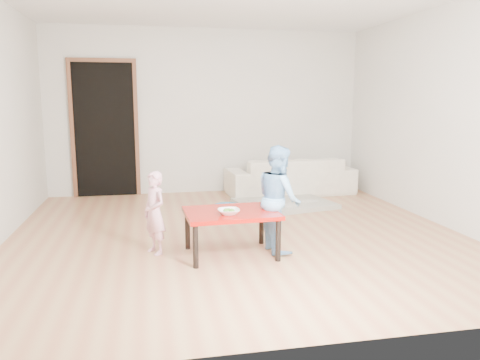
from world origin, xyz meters
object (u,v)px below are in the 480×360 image
object	(u,v)px
sofa	(290,176)
red_table	(231,233)
child_pink	(155,213)
bowl	(229,212)
child_blue	(279,198)
basin	(228,210)

from	to	relation	value
sofa	red_table	bearing A→B (deg)	58.83
red_table	child_pink	bearing A→B (deg)	164.90
red_table	bowl	xyz separation A→B (m)	(-0.04, -0.12, 0.24)
child_blue	basin	size ratio (longest dim) A/B	2.76
red_table	bowl	size ratio (longest dim) A/B	4.30
red_table	bowl	world-z (taller)	bowl
red_table	child_blue	xyz separation A→B (m)	(0.50, 0.07, 0.31)
bowl	child_blue	size ratio (longest dim) A/B	0.19
red_table	child_pink	distance (m)	0.77
child_pink	child_blue	world-z (taller)	child_blue
red_table	sofa	bearing A→B (deg)	62.23
bowl	child_pink	bearing A→B (deg)	154.87
bowl	child_pink	size ratio (longest dim) A/B	0.25
child_blue	basin	distance (m)	1.65
bowl	basin	bearing A→B (deg)	80.65
basin	red_table	bearing A→B (deg)	-98.56
child_pink	child_blue	bearing A→B (deg)	54.23
child_pink	basin	distance (m)	1.76
sofa	child_blue	world-z (taller)	child_blue
red_table	child_blue	bearing A→B (deg)	7.50
sofa	child_pink	xyz separation A→B (m)	(-2.18, -2.56, 0.12)
sofa	child_pink	distance (m)	3.37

